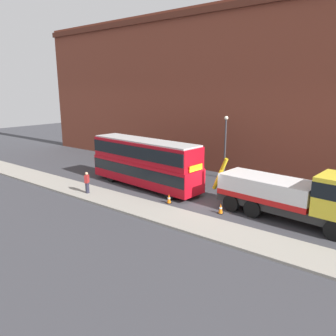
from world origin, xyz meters
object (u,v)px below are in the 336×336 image
Objects in this scene: recovery_tow_truck at (294,195)px; pedestrian_onlooker at (87,183)px; traffic_cone_midway at (221,209)px; double_decker_bus at (144,161)px; traffic_cone_near_bus at (169,199)px; street_lamp at (225,142)px.

recovery_tow_truck is 5.98× the size of pedestrian_onlooker.
double_decker_bus is at bearing 168.66° from traffic_cone_midway.
traffic_cone_near_bus is at bearing -21.71° from double_decker_bus.
pedestrian_onlooker is 2.38× the size of traffic_cone_near_bus.
traffic_cone_near_bus is 4.03m from traffic_cone_midway.
pedestrian_onlooker is 6.81m from traffic_cone_near_bus.
double_decker_bus is 5.13m from pedestrian_onlooker.
double_decker_bus is 15.53× the size of traffic_cone_midway.
recovery_tow_truck is at bearing 20.99° from traffic_cone_midway.
street_lamp is at bearing 116.55° from traffic_cone_midway.
traffic_cone_near_bus is (-8.22, -2.11, -1.42)m from recovery_tow_truck.
recovery_tow_truck reaches higher than pedestrian_onlooker.
traffic_cone_near_bus is 1.00× the size of traffic_cone_midway.
recovery_tow_truck is at bearing -38.43° from street_lamp.
traffic_cone_near_bus is at bearing -172.93° from traffic_cone_midway.
double_decker_bus is 15.53× the size of traffic_cone_near_bus.
street_lamp reaches higher than pedestrian_onlooker.
traffic_cone_near_bus is at bearing -160.51° from recovery_tow_truck.
traffic_cone_near_bus is (4.27, -2.16, -1.89)m from double_decker_bus.
traffic_cone_midway is at bearing -153.94° from recovery_tow_truck.
street_lamp is (-0.11, 8.72, 3.13)m from traffic_cone_near_bus.
recovery_tow_truck is 8.60m from traffic_cone_near_bus.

